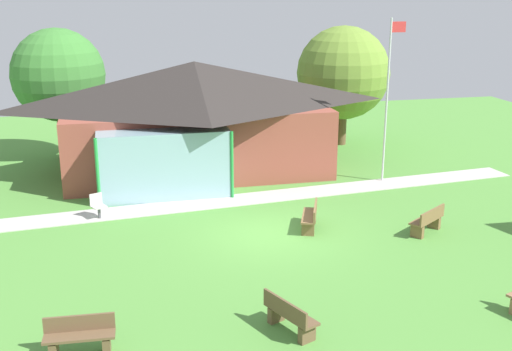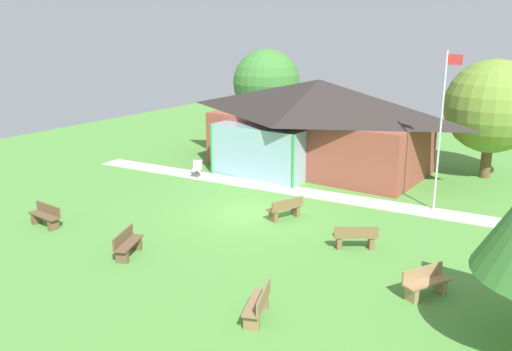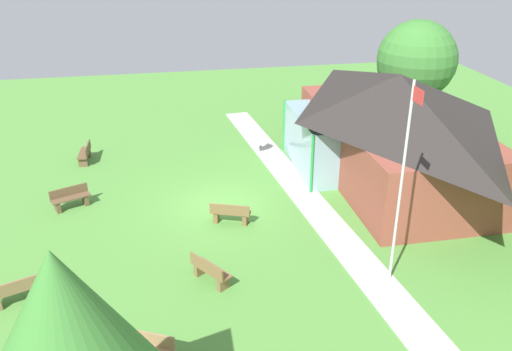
# 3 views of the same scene
# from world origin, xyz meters

# --- Properties ---
(ground_plane) EXTENTS (44.00, 44.00, 0.00)m
(ground_plane) POSITION_xyz_m (0.00, 0.00, 0.00)
(ground_plane) COLOR #54933D
(pavilion) EXTENTS (11.69, 7.00, 4.66)m
(pavilion) POSITION_xyz_m (-1.32, 7.49, 2.42)
(pavilion) COLOR brown
(pavilion) RESTS_ON ground_plane
(footpath) EXTENTS (22.73, 3.55, 0.03)m
(footpath) POSITION_xyz_m (0.00, 3.52, 0.01)
(footpath) COLOR #BCB7B2
(footpath) RESTS_ON ground_plane
(flagpole) EXTENTS (0.64, 0.08, 6.45)m
(flagpole) POSITION_xyz_m (5.93, 4.57, 3.53)
(flagpole) COLOR silver
(flagpole) RESTS_ON ground_plane
(bench_rear_near_path) EXTENTS (0.94, 1.56, 0.84)m
(bench_rear_near_path) POSITION_xyz_m (1.44, 0.15, 0.40)
(bench_rear_near_path) COLOR brown
(bench_rear_near_path) RESTS_ON ground_plane
(bench_front_right) EXTENTS (0.96, 1.56, 0.84)m
(bench_front_right) POSITION_xyz_m (4.88, -6.74, 0.40)
(bench_front_right) COLOR olive
(bench_front_right) RESTS_ON ground_plane
(bench_mid_right) EXTENTS (1.49, 1.21, 0.84)m
(bench_mid_right) POSITION_xyz_m (4.98, -1.02, 0.40)
(bench_mid_right) COLOR brown
(bench_mid_right) RESTS_ON ground_plane
(bench_front_left) EXTENTS (1.52, 0.52, 0.84)m
(bench_front_left) POSITION_xyz_m (-5.59, -5.71, 0.40)
(bench_front_left) COLOR brown
(bench_front_left) RESTS_ON ground_plane
(bench_lawn_far_right) EXTENTS (1.06, 1.54, 0.84)m
(bench_lawn_far_right) POSITION_xyz_m (8.05, -3.02, 0.40)
(bench_lawn_far_right) COLOR #9E7A51
(bench_lawn_far_right) RESTS_ON ground_plane
(bench_front_center) EXTENTS (1.00, 1.55, 0.84)m
(bench_front_center) POSITION_xyz_m (-0.98, -5.86, 0.40)
(bench_front_center) COLOR brown
(bench_front_center) RESTS_ON ground_plane
(patio_chair_west) EXTENTS (0.59, 0.59, 0.86)m
(patio_chair_west) POSITION_xyz_m (-5.28, 2.71, 0.42)
(patio_chair_west) COLOR beige
(patio_chair_west) RESTS_ON ground_plane
(tree_behind_pavilion_left) EXTENTS (4.12, 4.12, 5.87)m
(tree_behind_pavilion_left) POSITION_xyz_m (-6.85, 11.23, 3.79)
(tree_behind_pavilion_left) COLOR brown
(tree_behind_pavilion_left) RESTS_ON ground_plane
(tree_behind_pavilion_right) EXTENTS (4.51, 4.51, 5.81)m
(tree_behind_pavilion_right) POSITION_xyz_m (6.44, 10.87, 3.54)
(tree_behind_pavilion_right) COLOR brown
(tree_behind_pavilion_right) RESTS_ON ground_plane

